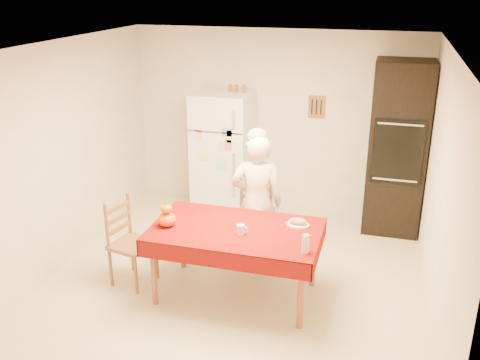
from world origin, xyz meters
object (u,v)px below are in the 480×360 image
at_px(seated_woman, 257,203).
at_px(chair_far, 253,218).
at_px(pumpkin_lower, 167,219).
at_px(dining_table, 236,235).
at_px(bread_plate, 298,225).
at_px(oven_cabinet, 397,149).
at_px(wine_glass, 306,244).
at_px(coffee_mug, 241,229).
at_px(chair_left, 127,238).
at_px(refrigerator, 223,154).

bearing_deg(seated_woman, chair_far, -75.11).
bearing_deg(pumpkin_lower, seated_woman, 45.71).
relative_size(dining_table, bread_plate, 7.08).
bearing_deg(bread_plate, seated_woman, 143.07).
bearing_deg(bread_plate, oven_cabinet, 63.16).
height_order(wine_glass, bread_plate, wine_glass).
relative_size(coffee_mug, wine_glass, 0.57).
bearing_deg(dining_table, seated_woman, 84.89).
relative_size(chair_left, seated_woman, 0.60).
height_order(seated_woman, coffee_mug, seated_woman).
xyz_separation_m(refrigerator, bread_plate, (1.35, -1.79, -0.08)).
height_order(oven_cabinet, bread_plate, oven_cabinet).
bearing_deg(bread_plate, dining_table, -158.00).
xyz_separation_m(pumpkin_lower, wine_glass, (1.44, -0.17, 0.02)).
bearing_deg(oven_cabinet, bread_plate, -116.84).
distance_m(dining_table, pumpkin_lower, 0.71).
bearing_deg(seated_woman, oven_cabinet, -145.79).
height_order(refrigerator, bread_plate, refrigerator).
xyz_separation_m(chair_left, seated_woman, (1.25, 0.68, 0.28)).
bearing_deg(wine_glass, chair_left, 172.51).
bearing_deg(pumpkin_lower, dining_table, 10.56).
distance_m(dining_table, coffee_mug, 0.18).
distance_m(oven_cabinet, wine_glass, 2.50).
relative_size(seated_woman, bread_plate, 6.58).
relative_size(refrigerator, chair_far, 1.79).
bearing_deg(bread_plate, refrigerator, 127.06).
bearing_deg(seated_woman, dining_table, 74.48).
xyz_separation_m(oven_cabinet, wine_glass, (-0.76, -2.37, -0.25)).
bearing_deg(dining_table, refrigerator, 110.72).
height_order(dining_table, pumpkin_lower, pumpkin_lower).
distance_m(refrigerator, chair_left, 2.14).
height_order(coffee_mug, pumpkin_lower, pumpkin_lower).
relative_size(seated_woman, coffee_mug, 15.78).
bearing_deg(dining_table, coffee_mug, -52.49).
height_order(dining_table, bread_plate, bread_plate).
bearing_deg(chair_far, refrigerator, 124.60).
bearing_deg(chair_left, pumpkin_lower, -86.98).
relative_size(chair_far, coffee_mug, 9.50).
bearing_deg(dining_table, bread_plate, 22.00).
xyz_separation_m(chair_far, chair_left, (-1.17, -0.86, 0.00)).
relative_size(chair_far, pumpkin_lower, 5.03).
distance_m(chair_far, pumpkin_lower, 1.19).
distance_m(seated_woman, bread_plate, 0.66).
height_order(oven_cabinet, wine_glass, oven_cabinet).
distance_m(refrigerator, pumpkin_lower, 2.15).
distance_m(seated_woman, pumpkin_lower, 1.06).
bearing_deg(wine_glass, refrigerator, 123.10).
bearing_deg(chair_left, bread_plate, -68.61).
bearing_deg(bread_plate, chair_left, -171.06).
distance_m(refrigerator, wine_glass, 2.77).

